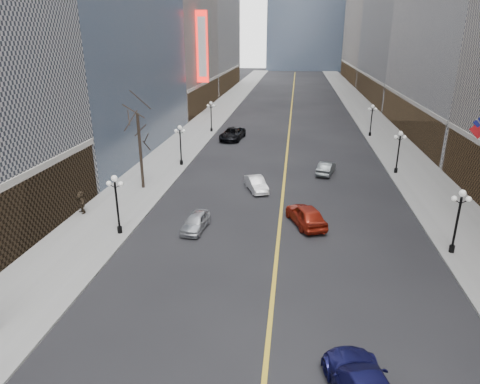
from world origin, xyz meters
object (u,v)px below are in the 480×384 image
(streetlamp_east_3, at_px, (372,117))
(car_nb_far, at_px, (232,134))
(streetlamp_west_1, at_px, (116,198))
(streetlamp_west_3, at_px, (211,113))
(streetlamp_east_1, at_px, (458,215))
(streetlamp_west_2, at_px, (180,141))
(car_sb_mid, at_px, (306,215))
(car_nb_near, at_px, (196,222))
(car_sb_far, at_px, (326,168))
(car_nb_mid, at_px, (256,184))
(streetlamp_east_2, at_px, (399,148))

(streetlamp_east_3, bearing_deg, car_nb_far, -167.40)
(streetlamp_west_1, bearing_deg, streetlamp_west_3, 90.00)
(streetlamp_east_1, distance_m, streetlamp_west_1, 23.60)
(streetlamp_west_3, bearing_deg, streetlamp_east_1, -56.75)
(streetlamp_east_1, relative_size, streetlamp_west_2, 1.00)
(streetlamp_east_1, relative_size, car_sb_mid, 0.92)
(car_nb_near, bearing_deg, car_sb_far, 60.07)
(car_sb_far, bearing_deg, streetlamp_east_3, -97.30)
(streetlamp_west_2, bearing_deg, car_nb_mid, -37.44)
(streetlamp_west_1, bearing_deg, streetlamp_east_3, 56.75)
(car_nb_mid, bearing_deg, car_nb_far, 83.04)
(streetlamp_east_2, xyz_separation_m, streetlamp_west_2, (-23.60, 0.00, 0.00))
(streetlamp_east_3, height_order, car_sb_far, streetlamp_east_3)
(streetlamp_east_2, height_order, streetlamp_west_1, same)
(streetlamp_east_1, relative_size, streetlamp_east_2, 1.00)
(streetlamp_east_3, xyz_separation_m, streetlamp_west_2, (-23.60, -18.00, 0.00))
(streetlamp_west_2, relative_size, car_sb_mid, 0.92)
(streetlamp_west_2, relative_size, car_nb_far, 0.75)
(car_sb_mid, bearing_deg, car_nb_near, -8.11)
(streetlamp_east_2, distance_m, car_nb_far, 24.04)
(streetlamp_west_3, height_order, car_sb_far, streetlamp_west_3)
(car_nb_mid, height_order, car_nb_far, car_nb_far)
(streetlamp_west_2, bearing_deg, streetlamp_east_1, -37.33)
(streetlamp_east_3, relative_size, streetlamp_west_2, 1.00)
(streetlamp_west_3, xyz_separation_m, car_sb_mid, (13.80, -32.44, -2.07))
(streetlamp_west_2, bearing_deg, streetlamp_west_3, 90.00)
(car_nb_near, distance_m, car_sb_far, 18.81)
(car_nb_near, xyz_separation_m, car_sb_mid, (8.37, 1.97, 0.18))
(streetlamp_east_1, height_order, car_nb_mid, streetlamp_east_1)
(streetlamp_east_3, height_order, car_nb_far, streetlamp_east_3)
(car_nb_near, relative_size, car_nb_far, 0.64)
(car_nb_near, xyz_separation_m, car_nb_mid, (3.78, 9.34, 0.00))
(streetlamp_west_1, bearing_deg, car_nb_near, 16.38)
(streetlamp_east_3, distance_m, streetlamp_west_2, 29.68)
(streetlamp_west_3, bearing_deg, streetlamp_east_3, 0.00)
(streetlamp_west_1, distance_m, streetlamp_west_2, 18.00)
(car_sb_mid, bearing_deg, car_nb_mid, -79.49)
(streetlamp_west_2, bearing_deg, streetlamp_east_2, 0.00)
(streetlamp_east_2, bearing_deg, car_sb_mid, -124.17)
(streetlamp_east_3, relative_size, car_nb_mid, 1.12)
(car_nb_far, bearing_deg, streetlamp_east_3, 18.77)
(streetlamp_east_1, relative_size, car_nb_near, 1.17)
(car_sb_far, bearing_deg, car_sb_mid, 94.23)
(streetlamp_east_2, distance_m, car_nb_near, 24.58)
(streetlamp_west_2, relative_size, streetlamp_west_3, 1.00)
(streetlamp_east_3, distance_m, car_nb_near, 38.97)
(car_nb_mid, bearing_deg, car_sb_far, 19.92)
(car_nb_far, bearing_deg, streetlamp_west_1, -90.83)
(streetlamp_west_1, xyz_separation_m, streetlamp_west_3, (0.00, 36.00, 0.00))
(streetlamp_east_3, distance_m, car_nb_far, 20.31)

